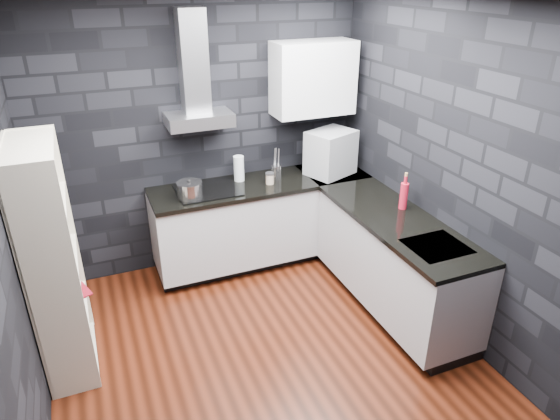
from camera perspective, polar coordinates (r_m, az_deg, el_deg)
ground at (r=4.26m, az=-2.12°, el=-15.53°), size 3.20×3.20×0.00m
wall_back at (r=4.97m, az=-9.02°, el=8.46°), size 3.20×0.05×2.70m
wall_front at (r=2.28m, az=12.23°, el=-14.79°), size 3.20×0.05×2.70m
wall_left at (r=3.39m, az=-29.27°, el=-3.32°), size 0.05×3.20×2.70m
wall_right at (r=4.30m, az=18.37°, el=4.61°), size 0.05×3.20×2.70m
toekick_back at (r=5.39m, az=-2.14°, el=-5.00°), size 2.18×0.50×0.10m
toekick_right at (r=4.81m, az=12.79°, el=-9.95°), size 0.50×1.78×0.10m
counter_back_cab at (r=5.15m, az=-2.07°, el=-1.10°), size 2.20×0.60×0.76m
counter_right_cab at (r=4.55m, az=12.90°, el=-5.68°), size 0.60×1.80×0.76m
counter_back_top at (r=4.97m, az=-2.10°, el=2.96°), size 2.20×0.62×0.04m
counter_right_top at (r=4.36m, az=13.30°, el=-1.22°), size 0.62×1.80×0.04m
counter_corner_top at (r=5.28m, az=6.04°, el=4.28°), size 0.62×0.62×0.04m
hood_body at (r=4.72m, az=-9.20°, el=10.16°), size 0.60×0.34×0.12m
hood_chimney at (r=4.68m, az=-9.88°, el=16.38°), size 0.24×0.20×0.90m
upper_cabinet at (r=5.03m, az=3.79°, el=14.79°), size 0.80×0.35×0.70m
cooktop at (r=4.82m, az=-8.28°, el=2.29°), size 0.58×0.50×0.01m
sink_rim at (r=4.02m, az=17.47°, el=-4.01°), size 0.44×0.40×0.01m
pot at (r=4.65m, az=-10.26°, el=2.21°), size 0.26×0.26×0.13m
glass_vase at (r=4.98m, az=-4.72°, el=4.75°), size 0.11×0.11×0.25m
storage_jar at (r=4.91m, az=-1.18°, el=3.57°), size 0.10×0.10×0.10m
utensil_crock at (r=5.03m, az=-0.43°, el=4.39°), size 0.11×0.11×0.14m
appliance_garage at (r=5.13m, az=5.81°, el=6.53°), size 0.55×0.49×0.45m
red_bottle at (r=4.50m, az=13.96°, el=1.56°), size 0.08×0.08×0.24m
bookshelf at (r=3.98m, az=-24.49°, el=-5.48°), size 0.38×0.82×1.80m
fruit_bowl at (r=3.85m, az=-24.59°, el=-5.93°), size 0.21×0.21×0.05m
book_red at (r=4.31m, az=-23.47°, el=-7.91°), size 0.17×0.08×0.23m
book_second at (r=4.33m, az=-23.91°, el=-7.49°), size 0.15×0.02×0.20m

